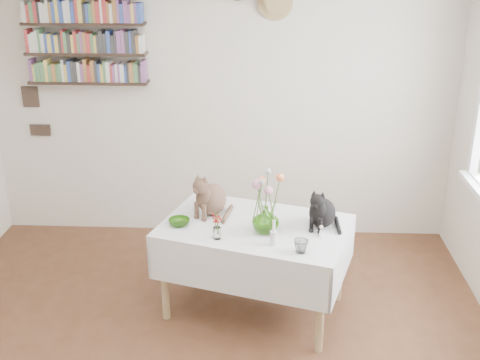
# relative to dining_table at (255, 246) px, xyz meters

# --- Properties ---
(room) EXTENTS (4.08, 4.58, 2.58)m
(room) POSITION_rel_dining_table_xyz_m (-0.33, -0.97, 0.74)
(room) COLOR brown
(room) RESTS_ON ground
(dining_table) EXTENTS (1.44, 1.14, 0.68)m
(dining_table) POSITION_rel_dining_table_xyz_m (0.00, 0.00, 0.00)
(dining_table) COLOR white
(dining_table) RESTS_ON room
(tabby_cat) EXTENTS (0.34, 0.36, 0.33)m
(tabby_cat) POSITION_rel_dining_table_xyz_m (-0.31, 0.19, 0.33)
(tabby_cat) COLOR brown
(tabby_cat) RESTS_ON dining_table
(black_cat) EXTENTS (0.29, 0.32, 0.30)m
(black_cat) POSITION_rel_dining_table_xyz_m (0.46, 0.02, 0.32)
(black_cat) COLOR black
(black_cat) RESTS_ON dining_table
(flower_vase) EXTENTS (0.24, 0.24, 0.19)m
(flower_vase) POSITION_rel_dining_table_xyz_m (0.07, -0.11, 0.26)
(flower_vase) COLOR #6BB832
(flower_vase) RESTS_ON dining_table
(green_bowl) EXTENTS (0.21, 0.21, 0.05)m
(green_bowl) POSITION_rel_dining_table_xyz_m (-0.52, -0.03, 0.19)
(green_bowl) COLOR #6BB832
(green_bowl) RESTS_ON dining_table
(drinking_glass) EXTENTS (0.13, 0.13, 0.09)m
(drinking_glass) POSITION_rel_dining_table_xyz_m (0.30, -0.38, 0.21)
(drinking_glass) COLOR white
(drinking_glass) RESTS_ON dining_table
(candlestick) EXTENTS (0.05, 0.05, 0.17)m
(candlestick) POSITION_rel_dining_table_xyz_m (0.13, -0.28, 0.22)
(candlestick) COLOR white
(candlestick) RESTS_ON dining_table
(berry_jar) EXTENTS (0.05, 0.05, 0.20)m
(berry_jar) POSITION_rel_dining_table_xyz_m (-0.25, -0.22, 0.26)
(berry_jar) COLOR white
(berry_jar) RESTS_ON dining_table
(porcelain_figurine) EXTENTS (0.04, 0.04, 0.08)m
(porcelain_figurine) POSITION_rel_dining_table_xyz_m (0.44, -0.16, 0.20)
(porcelain_figurine) COLOR white
(porcelain_figurine) RESTS_ON dining_table
(flower_bouquet) EXTENTS (0.17, 0.12, 0.39)m
(flower_bouquet) POSITION_rel_dining_table_xyz_m (0.07, -0.09, 0.51)
(flower_bouquet) COLOR #4C7233
(flower_bouquet) RESTS_ON flower_vase
(bookshelf_unit) EXTENTS (1.00, 0.16, 0.91)m
(bookshelf_unit) POSITION_rel_dining_table_xyz_m (-1.43, 1.19, 1.33)
(bookshelf_unit) COLOR black
(bookshelf_unit) RESTS_ON room
(wall_art_plaques) EXTENTS (0.21, 0.02, 0.44)m
(wall_art_plaques) POSITION_rel_dining_table_xyz_m (-1.96, 1.26, 0.62)
(wall_art_plaques) COLOR #38281E
(wall_art_plaques) RESTS_ON room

